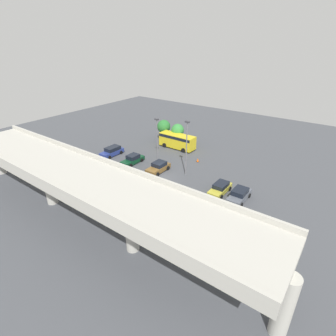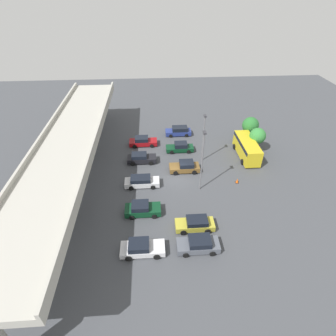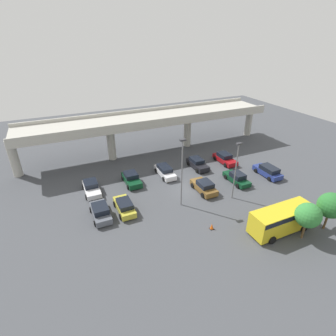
# 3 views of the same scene
# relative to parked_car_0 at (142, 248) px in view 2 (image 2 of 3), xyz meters

# --- Properties ---
(ground_plane) EXTENTS (93.81, 93.81, 0.00)m
(ground_plane) POSITION_rel_parked_car_0_xyz_m (12.50, -5.02, -0.70)
(ground_plane) COLOR #424449
(highway_overpass) EXTENTS (45.12, 7.35, 7.17)m
(highway_overpass) POSITION_rel_parked_car_0_xyz_m (12.50, 9.36, 5.11)
(highway_overpass) COLOR #ADAAA0
(highway_overpass) RESTS_ON ground_plane
(parked_car_0) EXTENTS (2.14, 4.67, 1.51)m
(parked_car_0) POSITION_rel_parked_car_0_xyz_m (0.00, 0.00, 0.00)
(parked_car_0) COLOR silver
(parked_car_0) RESTS_ON ground_plane
(parked_car_1) EXTENTS (2.01, 4.49, 1.49)m
(parked_car_1) POSITION_rel_parked_car_0_xyz_m (2.90, -6.12, 0.02)
(parked_car_1) COLOR gold
(parked_car_1) RESTS_ON ground_plane
(parked_car_2) EXTENTS (2.16, 4.39, 1.57)m
(parked_car_2) POSITION_rel_parked_car_0_xyz_m (5.70, 0.01, 0.03)
(parked_car_2) COLOR #0C381E
(parked_car_2) RESTS_ON ground_plane
(parked_car_3) EXTENTS (2.02, 4.80, 1.47)m
(parked_car_3) POSITION_rel_parked_car_0_xyz_m (11.06, 0.16, 0.01)
(parked_car_3) COLOR silver
(parked_car_3) RESTS_ON ground_plane
(parked_car_4) EXTENTS (2.18, 4.46, 1.60)m
(parked_car_4) POSITION_rel_parked_car_0_xyz_m (14.10, -6.24, 0.05)
(parked_car_4) COLOR brown
(parked_car_4) RESTS_ON ground_plane
(parked_car_5) EXTENTS (2.07, 4.49, 1.53)m
(parked_car_5) POSITION_rel_parked_car_0_xyz_m (16.86, 0.32, 0.03)
(parked_car_5) COLOR black
(parked_car_5) RESTS_ON ground_plane
(parked_car_6) EXTENTS (2.00, 4.55, 1.54)m
(parked_car_6) POSITION_rel_parked_car_0_xyz_m (19.74, -6.09, 0.00)
(parked_car_6) COLOR #0C381E
(parked_car_6) RESTS_ON ground_plane
(parked_car_7) EXTENTS (2.14, 4.74, 1.56)m
(parked_car_7) POSITION_rel_parked_car_0_xyz_m (22.06, 0.13, 0.03)
(parked_car_7) COLOR maroon
(parked_car_7) RESTS_ON ground_plane
(parked_car_8) EXTENTS (2.11, 4.65, 1.60)m
(parked_car_8) POSITION_rel_parked_car_0_xyz_m (25.32, -6.42, 0.07)
(parked_car_8) COLOR navy
(parked_car_8) RESTS_ON ground_plane
(parked_car_9) EXTENTS (2.14, 4.53, 1.58)m
(parked_car_9) POSITION_rel_parked_car_0_xyz_m (0.03, -6.02, 0.04)
(parked_car_9) COLOR #515660
(parked_car_9) RESTS_ON ground_plane
(shuttle_bus) EXTENTS (7.35, 2.74, 2.80)m
(shuttle_bus) POSITION_rel_parked_car_0_xyz_m (17.49, -16.62, 0.97)
(shuttle_bus) COLOR gold
(shuttle_bus) RESTS_ON ground_plane
(lamp_post_near_aisle) EXTENTS (0.70, 0.35, 8.89)m
(lamp_post_near_aisle) POSITION_rel_parked_car_0_xyz_m (9.78, -7.79, 4.45)
(lamp_post_near_aisle) COLOR slate
(lamp_post_near_aisle) RESTS_ON ground_plane
(lamp_post_mid_lot) EXTENTS (0.70, 0.35, 7.82)m
(lamp_post_mid_lot) POSITION_rel_parked_car_0_xyz_m (16.65, -9.19, 3.90)
(lamp_post_mid_lot) COLOR slate
(lamp_post_mid_lot) RESTS_ON ground_plane
(tree_front_left) EXTENTS (2.61, 2.61, 4.27)m
(tree_front_left) POSITION_rel_parked_car_0_xyz_m (18.75, -18.53, 2.26)
(tree_front_left) COLOR brown
(tree_front_left) RESTS_ON ground_plane
(tree_front_right) EXTENTS (2.81, 2.81, 4.53)m
(tree_front_right) POSITION_rel_parked_car_0_xyz_m (22.23, -18.46, 2.42)
(tree_front_right) COLOR brown
(tree_front_right) RESTS_ON ground_plane
(traffic_cone) EXTENTS (0.44, 0.44, 0.70)m
(traffic_cone) POSITION_rel_parked_car_0_xyz_m (10.80, -13.34, -0.37)
(traffic_cone) COLOR black
(traffic_cone) RESTS_ON ground_plane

